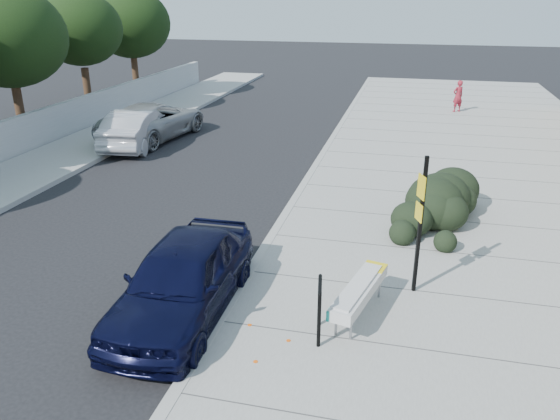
{
  "coord_description": "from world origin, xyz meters",
  "views": [
    {
      "loc": [
        3.15,
        -10.12,
        5.83
      ],
      "look_at": [
        0.3,
        1.59,
        1.0
      ],
      "focal_mm": 35.0,
      "sensor_mm": 36.0,
      "label": 1
    }
  ],
  "objects_px": {
    "sign_post": "(420,218)",
    "bike_rack": "(319,304)",
    "wagon_silver": "(137,128)",
    "pedestrian": "(458,96)",
    "suv_silver": "(154,120)",
    "bench": "(360,291)",
    "sedan_navy": "(183,279)"
  },
  "relations": [
    {
      "from": "suv_silver",
      "to": "bike_rack",
      "type": "bearing_deg",
      "value": 133.48
    },
    {
      "from": "pedestrian",
      "to": "bike_rack",
      "type": "bearing_deg",
      "value": 47.51
    },
    {
      "from": "bike_rack",
      "to": "sedan_navy",
      "type": "xyz_separation_m",
      "value": [
        -2.68,
        0.29,
        -0.01
      ]
    },
    {
      "from": "sedan_navy",
      "to": "bike_rack",
      "type": "bearing_deg",
      "value": -6.99
    },
    {
      "from": "sign_post",
      "to": "bike_rack",
      "type": "bearing_deg",
      "value": -151.09
    },
    {
      "from": "bench",
      "to": "suv_silver",
      "type": "distance_m",
      "value": 15.67
    },
    {
      "from": "bike_rack",
      "to": "sedan_navy",
      "type": "bearing_deg",
      "value": 164.72
    },
    {
      "from": "bench",
      "to": "pedestrian",
      "type": "height_order",
      "value": "pedestrian"
    },
    {
      "from": "wagon_silver",
      "to": "pedestrian",
      "type": "xyz_separation_m",
      "value": [
        12.84,
        9.5,
        0.18
      ]
    },
    {
      "from": "sedan_navy",
      "to": "pedestrian",
      "type": "xyz_separation_m",
      "value": [
        6.14,
        20.63,
        0.16
      ]
    },
    {
      "from": "sign_post",
      "to": "wagon_silver",
      "type": "distance_m",
      "value": 14.51
    },
    {
      "from": "bench",
      "to": "sedan_navy",
      "type": "xyz_separation_m",
      "value": [
        -3.3,
        -0.53,
        0.11
      ]
    },
    {
      "from": "sign_post",
      "to": "pedestrian",
      "type": "distance_m",
      "value": 19.04
    },
    {
      "from": "bench",
      "to": "wagon_silver",
      "type": "bearing_deg",
      "value": 146.89
    },
    {
      "from": "bike_rack",
      "to": "pedestrian",
      "type": "xyz_separation_m",
      "value": [
        3.46,
        20.92,
        0.15
      ]
    },
    {
      "from": "wagon_silver",
      "to": "bike_rack",
      "type": "bearing_deg",
      "value": 122.4
    },
    {
      "from": "bench",
      "to": "bike_rack",
      "type": "xyz_separation_m",
      "value": [
        -0.62,
        -0.82,
        0.12
      ]
    },
    {
      "from": "pedestrian",
      "to": "sedan_navy",
      "type": "bearing_deg",
      "value": 40.32
    },
    {
      "from": "pedestrian",
      "to": "suv_silver",
      "type": "bearing_deg",
      "value": -1.06
    },
    {
      "from": "bike_rack",
      "to": "suv_silver",
      "type": "relative_size",
      "value": 0.19
    },
    {
      "from": "sedan_navy",
      "to": "pedestrian",
      "type": "bearing_deg",
      "value": 72.68
    },
    {
      "from": "wagon_silver",
      "to": "sedan_navy",
      "type": "bearing_deg",
      "value": 114.06
    },
    {
      "from": "bench",
      "to": "bike_rack",
      "type": "bearing_deg",
      "value": -113.27
    },
    {
      "from": "sedan_navy",
      "to": "suv_silver",
      "type": "xyz_separation_m",
      "value": [
        -6.7,
        12.59,
        -0.01
      ]
    },
    {
      "from": "suv_silver",
      "to": "sedan_navy",
      "type": "bearing_deg",
      "value": 125.44
    },
    {
      "from": "bench",
      "to": "sedan_navy",
      "type": "distance_m",
      "value": 3.34
    },
    {
      "from": "wagon_silver",
      "to": "suv_silver",
      "type": "distance_m",
      "value": 1.47
    },
    {
      "from": "wagon_silver",
      "to": "suv_silver",
      "type": "height_order",
      "value": "suv_silver"
    },
    {
      "from": "sign_post",
      "to": "suv_silver",
      "type": "bearing_deg",
      "value": 112.97
    },
    {
      "from": "bike_rack",
      "to": "sedan_navy",
      "type": "relative_size",
      "value": 0.23
    },
    {
      "from": "bench",
      "to": "suv_silver",
      "type": "bearing_deg",
      "value": 143.2
    },
    {
      "from": "bench",
      "to": "wagon_silver",
      "type": "distance_m",
      "value": 14.57
    }
  ]
}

